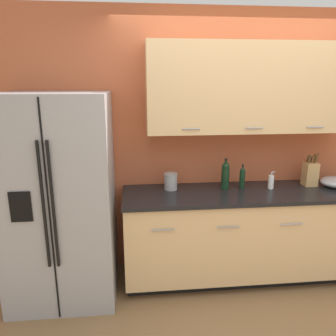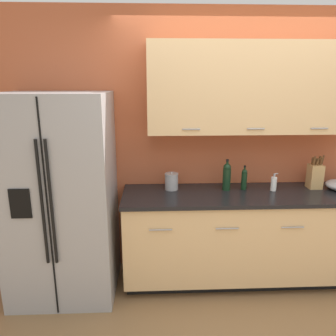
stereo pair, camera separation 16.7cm
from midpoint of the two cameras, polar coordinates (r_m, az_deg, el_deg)
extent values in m
cube|color=#BC5B38|center=(3.42, 13.98, 3.90)|extent=(10.00, 0.05, 2.60)
cube|color=#E0B77F|center=(3.20, 16.04, 13.19)|extent=(1.93, 0.32, 0.82)
cylinder|color=#99999E|center=(2.93, 5.70, 6.73)|extent=(0.16, 0.01, 0.01)
cylinder|color=#99999E|center=(3.06, 16.58, 6.55)|extent=(0.16, 0.01, 0.01)
cylinder|color=#99999E|center=(3.30, 26.21, 6.20)|extent=(0.16, 0.01, 0.01)
cube|color=black|center=(3.61, 14.51, -17.02)|extent=(2.35, 0.54, 0.09)
cube|color=#E0B77F|center=(3.37, 15.20, -11.04)|extent=(2.39, 0.62, 0.78)
cube|color=black|center=(3.21, 15.76, -4.53)|extent=(2.42, 0.64, 0.03)
cylinder|color=#99999E|center=(2.84, 0.43, -10.75)|extent=(0.20, 0.01, 0.01)
cylinder|color=#99999E|center=(2.93, 11.93, -10.31)|extent=(0.20, 0.01, 0.01)
cylinder|color=#99999E|center=(3.12, 22.37, -9.56)|extent=(0.20, 0.01, 0.01)
cube|color=#9E9EA0|center=(3.07, -16.54, -4.90)|extent=(0.91, 0.77, 1.84)
cube|color=black|center=(2.72, -18.48, -7.67)|extent=(0.01, 0.01, 1.80)
cylinder|color=black|center=(2.68, -19.44, -5.95)|extent=(0.02, 0.02, 1.01)
cylinder|color=black|center=(2.66, -17.99, -5.98)|extent=(0.02, 0.02, 1.01)
cube|color=black|center=(2.75, -22.78, -5.78)|extent=(0.16, 0.01, 0.24)
cube|color=tan|center=(3.54, 25.47, -1.35)|extent=(0.12, 0.12, 0.24)
cylinder|color=brown|center=(3.50, 25.12, 1.15)|extent=(0.02, 0.03, 0.07)
cylinder|color=brown|center=(3.47, 25.40, 1.13)|extent=(0.02, 0.04, 0.09)
cylinder|color=brown|center=(3.52, 25.60, 1.03)|extent=(0.01, 0.03, 0.06)
cylinder|color=brown|center=(3.48, 25.88, 1.00)|extent=(0.02, 0.04, 0.08)
cylinder|color=brown|center=(3.53, 26.11, 1.24)|extent=(0.02, 0.04, 0.09)
cylinder|color=brown|center=(3.50, 26.39, 1.10)|extent=(0.02, 0.04, 0.09)
cylinder|color=brown|center=(3.54, 26.60, 1.31)|extent=(0.01, 0.03, 0.09)
cylinder|color=black|center=(3.21, 11.65, -1.96)|extent=(0.08, 0.08, 0.21)
sphere|color=black|center=(3.17, 11.77, 0.11)|extent=(0.07, 0.07, 0.07)
cylinder|color=black|center=(3.17, 11.79, 0.50)|extent=(0.02, 0.02, 0.07)
cylinder|color=black|center=(3.16, 11.83, 1.30)|extent=(0.03, 0.03, 0.02)
cylinder|color=white|center=(3.32, 19.31, -2.64)|extent=(0.05, 0.05, 0.13)
cylinder|color=#B2B2B5|center=(3.30, 19.43, -1.26)|extent=(0.02, 0.02, 0.04)
cylinder|color=#B2B2B5|center=(3.30, 19.72, -0.96)|extent=(0.03, 0.01, 0.01)
cylinder|color=black|center=(3.27, 14.53, -2.23)|extent=(0.06, 0.06, 0.17)
sphere|color=black|center=(3.24, 14.64, -0.66)|extent=(0.05, 0.05, 0.05)
cylinder|color=black|center=(3.24, 14.66, -0.34)|extent=(0.02, 0.02, 0.06)
cylinder|color=black|center=(3.23, 14.70, 0.27)|extent=(0.02, 0.02, 0.01)
cylinder|color=#A3A3A5|center=(3.17, 2.13, -2.46)|extent=(0.13, 0.13, 0.15)
cylinder|color=#A3A3A5|center=(3.14, 2.14, -1.06)|extent=(0.13, 0.13, 0.01)
sphere|color=#A3A3A5|center=(3.14, 2.14, -0.85)|extent=(0.02, 0.02, 0.02)
camera|label=1|loc=(0.08, -88.40, 0.43)|focal=35.00mm
camera|label=2|loc=(0.08, 91.60, -0.43)|focal=35.00mm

